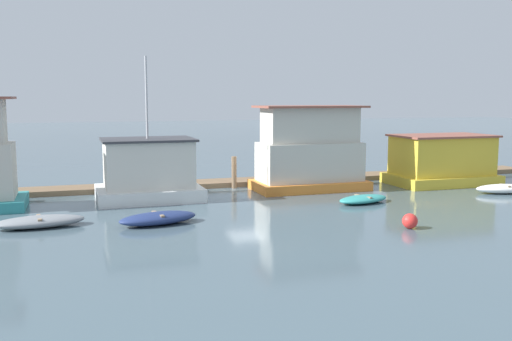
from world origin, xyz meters
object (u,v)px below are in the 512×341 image
object	(u,v)px
mooring_post_centre	(278,170)
buoy_red	(410,221)
houseboat_white	(149,171)
houseboat_orange	(310,152)
houseboat_yellow	(442,161)
dinghy_navy	(158,218)
mooring_post_near_left	(234,172)
dinghy_white	(505,189)
dinghy_teal	(363,199)
dinghy_grey	(39,222)

from	to	relation	value
mooring_post_centre	buoy_red	bearing A→B (deg)	-84.26
houseboat_white	mooring_post_centre	size ratio (longest dim) A/B	3.83
houseboat_orange	houseboat_yellow	bearing A→B (deg)	-3.84
dinghy_navy	buoy_red	bearing A→B (deg)	-22.48
houseboat_yellow	mooring_post_near_left	distance (m)	12.97
houseboat_white	buoy_red	xyz separation A→B (m)	(9.32, -10.16, -1.18)
dinghy_white	mooring_post_centre	size ratio (longest dim) A/B	1.80
houseboat_white	mooring_post_near_left	xyz separation A→B (m)	(5.32, 2.22, -0.55)
houseboat_yellow	dinghy_white	distance (m)	4.46
dinghy_teal	mooring_post_near_left	size ratio (longest dim) A/B	1.70
dinghy_teal	dinghy_white	bearing A→B (deg)	0.95
houseboat_white	houseboat_yellow	xyz separation A→B (m)	(18.06, -0.19, -0.03)
houseboat_white	dinghy_white	distance (m)	19.85
houseboat_yellow	dinghy_navy	bearing A→B (deg)	-162.18
dinghy_grey	dinghy_teal	bearing A→B (deg)	2.72
dinghy_grey	dinghy_navy	world-z (taller)	dinghy_navy
dinghy_teal	dinghy_navy	bearing A→B (deg)	-171.03
houseboat_white	buoy_red	world-z (taller)	houseboat_white
dinghy_grey	dinghy_navy	size ratio (longest dim) A/B	1.04
mooring_post_centre	mooring_post_near_left	bearing A→B (deg)	180.00
houseboat_yellow	dinghy_navy	distance (m)	19.45
dinghy_white	dinghy_grey	bearing A→B (deg)	-177.93
mooring_post_near_left	mooring_post_centre	bearing A→B (deg)	0.00
houseboat_yellow	dinghy_teal	world-z (taller)	houseboat_yellow
houseboat_white	dinghy_white	bearing A→B (deg)	-12.49
buoy_red	dinghy_grey	bearing A→B (deg)	161.06
houseboat_yellow	dinghy_grey	size ratio (longest dim) A/B	1.69
dinghy_navy	mooring_post_near_left	distance (m)	10.16
mooring_post_near_left	dinghy_navy	bearing A→B (deg)	-124.52
houseboat_orange	dinghy_grey	distance (m)	15.75
dinghy_teal	dinghy_white	distance (m)	9.05
mooring_post_centre	dinghy_grey	bearing A→B (deg)	-150.90
dinghy_teal	dinghy_white	size ratio (longest dim) A/B	0.92
dinghy_navy	buoy_red	size ratio (longest dim) A/B	5.68
dinghy_white	mooring_post_centre	distance (m)	13.03
houseboat_white	houseboat_orange	bearing A→B (deg)	2.41
dinghy_grey	buoy_red	distance (m)	15.37
houseboat_yellow	buoy_red	distance (m)	13.31
mooring_post_near_left	buoy_red	distance (m)	13.03
houseboat_white	mooring_post_centre	xyz separation A→B (m)	(8.08, 2.22, -0.52)
houseboat_white	dinghy_teal	xyz separation A→B (m)	(10.30, -4.44, -1.30)
dinghy_grey	houseboat_yellow	bearing A→B (deg)	12.09
houseboat_white	houseboat_yellow	size ratio (longest dim) A/B	1.18
houseboat_white	houseboat_orange	size ratio (longest dim) A/B	1.14
dinghy_navy	dinghy_teal	size ratio (longest dim) A/B	1.12
houseboat_white	dinghy_teal	world-z (taller)	houseboat_white
dinghy_navy	mooring_post_near_left	xyz separation A→B (m)	(5.74, 8.35, 0.69)
dinghy_grey	mooring_post_centre	world-z (taller)	mooring_post_centre
houseboat_yellow	dinghy_grey	xyz separation A→B (m)	(-23.27, -4.99, -1.22)
houseboat_yellow	buoy_red	size ratio (longest dim) A/B	9.99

